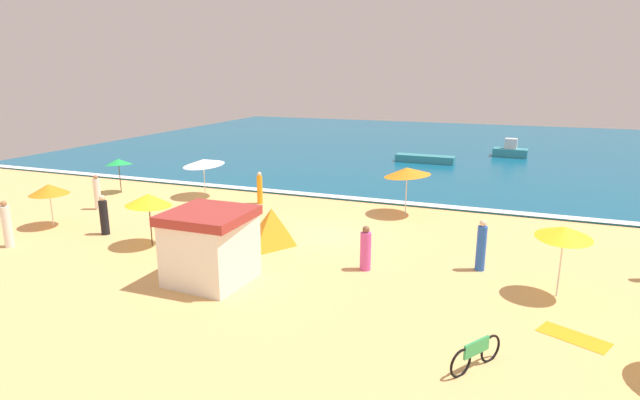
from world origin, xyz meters
TOP-DOWN VIEW (x-y plane):
  - ground_plane at (0.00, 0.00)m, footprint 60.00×60.00m
  - ocean_water at (0.00, 28.00)m, footprint 60.00×44.00m
  - wave_breaker_foam at (0.00, 6.30)m, footprint 57.00×0.70m
  - lifeguard_cabana at (-2.01, -5.99)m, footprint 2.60×2.63m
  - beach_umbrella_0 at (2.41, 4.46)m, footprint 2.40×2.37m
  - beach_umbrella_1 at (-6.24, -3.78)m, footprint 2.46×2.45m
  - beach_umbrella_3 at (8.79, -3.16)m, footprint 1.85×1.87m
  - beach_umbrella_4 at (-12.12, -3.28)m, footprint 1.72×1.72m
  - beach_umbrella_5 at (-13.95, 3.11)m, footprint 2.14×2.14m
  - beach_umbrella_6 at (-8.84, 4.01)m, footprint 3.20×3.21m
  - beach_tent at (-1.80, -1.81)m, footprint 1.63×2.41m
  - parked_bicycle at (6.73, -8.25)m, footprint 1.05×1.55m
  - beachgoer_0 at (-12.44, -0.21)m, footprint 0.47×0.47m
  - beachgoer_1 at (-4.22, 0.15)m, footprint 0.40×0.40m
  - beachgoer_2 at (-11.47, -5.98)m, footprint 0.43×0.43m
  - beachgoer_3 at (-9.07, -3.33)m, footprint 0.45×0.45m
  - beachgoer_4 at (2.55, -3.20)m, footprint 0.49×0.49m
  - beachgoer_6 at (-5.27, 3.77)m, footprint 0.39×0.39m
  - beachgoer_7 at (6.37, -1.78)m, footprint 0.47×0.47m
  - beach_towel_0 at (9.06, -5.81)m, footprint 1.91×1.44m
  - small_boat_0 at (6.88, 24.00)m, footprint 2.72×1.50m
  - small_boat_1 at (0.91, 18.87)m, footprint 4.42×1.23m

SIDE VIEW (x-z plane):
  - ground_plane at x=0.00m, z-range 0.00..0.00m
  - beach_towel_0 at x=9.06m, z-range 0.00..0.01m
  - ocean_water at x=0.00m, z-range 0.00..0.10m
  - wave_breaker_foam at x=0.00m, z-range 0.10..0.11m
  - beachgoer_1 at x=-4.22m, z-range -0.05..0.79m
  - small_boat_1 at x=0.91m, z-range 0.10..0.65m
  - parked_bicycle at x=6.73m, z-range 0.00..0.76m
  - small_boat_0 at x=6.88m, z-range -0.16..1.32m
  - beach_tent at x=-1.80m, z-range 0.00..1.48m
  - beachgoer_4 at x=2.55m, z-range -0.06..1.56m
  - beachgoer_6 at x=-5.27m, z-range -0.04..1.67m
  - beachgoer_3 at x=-9.07m, z-range -0.05..1.70m
  - beachgoer_0 at x=-12.44m, z-range -0.05..1.73m
  - beachgoer_7 at x=6.37m, z-range -0.05..1.82m
  - beachgoer_2 at x=-11.47m, z-range -0.06..1.85m
  - lifeguard_cabana at x=-2.01m, z-range 0.02..2.46m
  - beach_umbrella_4 at x=-12.12m, z-range 0.75..2.73m
  - beach_umbrella_5 at x=-13.95m, z-range 0.78..2.83m
  - beach_umbrella_1 at x=-6.24m, z-range 0.81..3.01m
  - beach_umbrella_6 at x=-8.84m, z-range 0.84..3.08m
  - beach_umbrella_3 at x=8.79m, z-range 0.92..3.28m
  - beach_umbrella_0 at x=2.41m, z-range 0.91..3.36m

